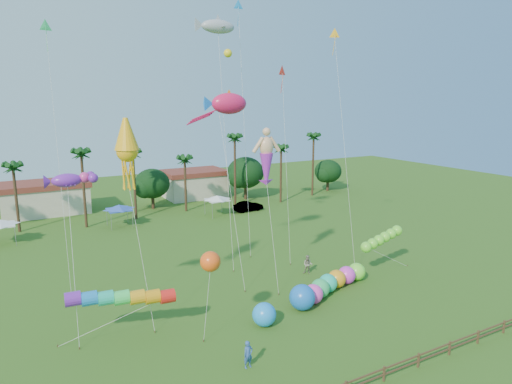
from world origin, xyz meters
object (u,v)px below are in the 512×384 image
caterpillar_inflatable (327,285)px  spectator_a (248,355)px  blue_ball (264,314)px  spectator_b (308,265)px  car_b (248,206)px

caterpillar_inflatable → spectator_a: bearing=-169.1°
caterpillar_inflatable → blue_ball: bearing=177.0°
spectator_b → blue_ball: spectator_b is taller
spectator_b → caterpillar_inflatable: caterpillar_inflatable is taller
car_b → blue_ball: blue_ball is taller
car_b → blue_ball: bearing=149.5°
spectator_b → spectator_a: bearing=-93.4°
blue_ball → spectator_a: bearing=-130.8°
car_b → caterpillar_inflatable: size_ratio=0.45×
caterpillar_inflatable → blue_ball: 7.90m
car_b → caterpillar_inflatable: 31.64m
car_b → spectator_b: (-7.12, -25.58, 0.19)m
caterpillar_inflatable → blue_ball: (-7.60, -2.14, 0.02)m
caterpillar_inflatable → blue_ball: size_ratio=5.64×
spectator_a → blue_ball: (3.69, 4.27, 0.01)m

